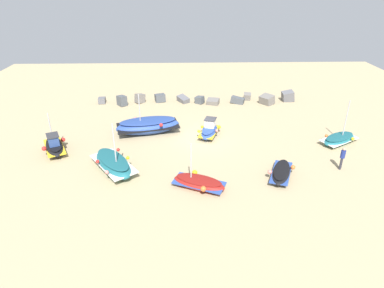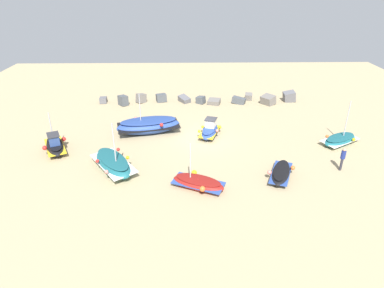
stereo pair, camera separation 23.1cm
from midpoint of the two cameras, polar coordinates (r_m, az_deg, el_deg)
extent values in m
plane|color=tan|center=(28.77, 1.41, 1.23)|extent=(55.49, 55.49, 0.00)
ellipsoid|color=black|center=(23.70, 14.45, -4.69)|extent=(2.30, 3.51, 0.62)
cube|color=#2D4C9E|center=(23.68, 14.46, -4.62)|extent=(2.29, 3.40, 0.07)
ellipsoid|color=black|center=(23.57, 14.52, -4.16)|extent=(2.02, 3.08, 0.11)
sphere|color=#EA7F75|center=(23.12, 12.65, -4.60)|extent=(0.31, 0.31, 0.31)
sphere|color=orange|center=(24.05, 16.31, -3.77)|extent=(0.31, 0.31, 0.31)
ellipsoid|color=maroon|center=(21.80, 0.86, -6.61)|extent=(3.68, 2.62, 0.75)
cube|color=#2D4C9E|center=(21.78, 0.86, -6.54)|extent=(3.56, 2.57, 0.16)
ellipsoid|color=maroon|center=(21.65, 0.86, -6.00)|extent=(3.22, 2.27, 0.19)
cylinder|color=#B7B7BC|center=(21.20, -0.48, -2.86)|extent=(0.08, 0.08, 2.38)
sphere|color=yellow|center=(22.48, 0.17, -4.82)|extent=(0.36, 0.36, 0.36)
sphere|color=orange|center=(20.89, 1.60, -7.53)|extent=(0.36, 0.36, 0.36)
ellipsoid|color=#2D4C9E|center=(28.85, 2.69, 2.06)|extent=(2.12, 3.31, 0.73)
cube|color=gold|center=(28.83, 2.69, 2.12)|extent=(2.11, 3.20, 0.08)
ellipsoid|color=navy|center=(28.72, 2.70, 2.60)|extent=(1.85, 2.91, 0.13)
cube|color=white|center=(28.83, 2.86, 3.55)|extent=(1.02, 1.08, 0.68)
cube|color=#333338|center=(28.69, 2.88, 4.23)|extent=(1.18, 1.25, 0.06)
sphere|color=yellow|center=(28.17, 0.92, 2.16)|extent=(0.25, 0.25, 0.25)
sphere|color=#EA7F75|center=(28.34, 3.94, 2.25)|extent=(0.25, 0.25, 0.25)
sphere|color=yellow|center=(29.14, 1.50, 2.89)|extent=(0.25, 0.25, 0.25)
sphere|color=yellow|center=(29.35, 4.41, 2.84)|extent=(0.25, 0.25, 0.25)
ellipsoid|color=#1E6670|center=(24.24, -13.33, -3.32)|extent=(3.95, 4.67, 1.05)
cube|color=white|center=(24.22, -13.34, -3.23)|extent=(3.86, 4.53, 0.17)
ellipsoid|color=#1A565F|center=(24.05, -13.43, -2.49)|extent=(3.44, 4.09, 0.23)
cylinder|color=#B7B7BC|center=(22.89, -13.20, 0.15)|extent=(0.08, 0.08, 2.78)
sphere|color=#EA7F75|center=(22.87, -14.37, -4.61)|extent=(0.25, 0.25, 0.25)
sphere|color=yellow|center=(24.05, -11.00, -2.29)|extent=(0.25, 0.25, 0.25)
sphere|color=red|center=(24.12, -15.83, -2.84)|extent=(0.25, 0.25, 0.25)
sphere|color=red|center=(25.35, -12.54, -0.96)|extent=(0.25, 0.25, 0.25)
ellipsoid|color=#2D4C9E|center=(29.51, -7.60, 2.95)|extent=(5.77, 3.29, 1.32)
cube|color=black|center=(29.49, -7.61, 3.06)|extent=(5.57, 3.26, 0.21)
ellipsoid|color=navy|center=(29.32, -7.66, 3.87)|extent=(5.07, 2.85, 0.29)
cylinder|color=#B7B7BC|center=(28.81, -9.05, 6.05)|extent=(0.08, 0.08, 2.33)
sphere|color=#EA7F75|center=(30.33, -9.73, 4.24)|extent=(0.30, 0.30, 0.30)
sphere|color=red|center=(28.40, -5.44, 3.20)|extent=(0.30, 0.30, 0.30)
ellipsoid|color=black|center=(28.26, -22.28, -0.50)|extent=(2.62, 3.68, 0.77)
cube|color=gold|center=(28.25, -22.29, -0.43)|extent=(2.59, 3.57, 0.08)
ellipsoid|color=black|center=(28.13, -22.38, 0.07)|extent=(2.30, 3.23, 0.14)
cube|color=#2D4784|center=(27.67, -22.46, 0.61)|extent=(1.09, 1.21, 0.74)
cube|color=#333338|center=(27.51, -22.60, 1.36)|extent=(1.26, 1.40, 0.06)
cylinder|color=#B7B7BC|center=(28.07, -22.90, 2.62)|extent=(0.08, 0.08, 2.28)
sphere|color=red|center=(28.77, -21.02, 0.68)|extent=(0.34, 0.34, 0.34)
sphere|color=red|center=(27.55, -23.78, -0.71)|extent=(0.34, 0.34, 0.34)
ellipsoid|color=#1E6670|center=(29.95, 23.24, 0.70)|extent=(3.65, 2.99, 0.72)
cube|color=white|center=(29.94, 23.25, 0.75)|extent=(3.54, 2.93, 0.14)
ellipsoid|color=#1A565F|center=(29.85, 23.32, 1.16)|extent=(3.20, 2.61, 0.18)
cylinder|color=#B7B7BC|center=(29.59, 24.26, 3.98)|extent=(0.08, 0.08, 2.94)
sphere|color=yellow|center=(29.97, 25.18, 0.79)|extent=(0.27, 0.27, 0.27)
sphere|color=orange|center=(29.81, 21.41, 1.28)|extent=(0.27, 0.27, 0.27)
cylinder|color=#2D2D38|center=(25.83, 23.43, -3.07)|extent=(0.14, 0.14, 0.90)
cylinder|color=#2D2D38|center=(25.97, 23.52, -2.92)|extent=(0.14, 0.14, 0.90)
cylinder|color=navy|center=(25.57, 23.76, -1.56)|extent=(0.32, 0.32, 0.56)
sphere|color=tan|center=(25.41, 23.92, -0.78)|extent=(0.22, 0.22, 0.22)
cube|color=slate|center=(37.91, -15.03, 7.08)|extent=(0.81, 1.02, 0.65)
cube|color=#4C5156|center=(36.65, -11.85, 7.12)|extent=(1.21, 1.31, 1.10)
cube|color=slate|center=(37.16, -8.91, 7.57)|extent=(1.24, 1.29, 1.12)
cube|color=#4C5156|center=(37.22, -5.55, 7.70)|extent=(1.27, 1.15, 0.89)
cube|color=slate|center=(36.97, -1.67, 7.48)|extent=(1.45, 1.68, 0.89)
cube|color=#4C5156|center=(36.57, 1.10, 7.40)|extent=(1.17, 1.11, 0.83)
cube|color=slate|center=(36.38, 3.35, 7.08)|extent=(1.53, 1.44, 0.70)
cube|color=#4C5156|center=(36.85, 7.47, 7.27)|extent=(1.62, 1.21, 0.85)
cube|color=slate|center=(38.12, 9.08, 7.85)|extent=(0.90, 1.04, 0.84)
cube|color=slate|center=(37.12, 12.26, 7.25)|extent=(1.78, 1.79, 1.13)
cube|color=slate|center=(38.53, 15.60, 7.70)|extent=(1.39, 1.08, 1.39)
camera|label=1|loc=(0.12, -90.26, -0.13)|focal=31.80mm
camera|label=2|loc=(0.12, 89.74, 0.13)|focal=31.80mm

